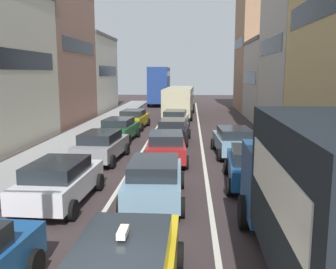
{
  "coord_description": "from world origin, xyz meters",
  "views": [
    {
      "loc": [
        1.03,
        -4.76,
        4.37
      ],
      "look_at": [
        0.0,
        12.0,
        1.6
      ],
      "focal_mm": 40.25,
      "sensor_mm": 36.0,
      "label": 1
    }
  ],
  "objects_px": {
    "wagon_left_lane_second": "(60,181)",
    "wagon_right_lane_far": "(234,141)",
    "sedan_right_lane_behind_truck": "(252,165)",
    "bus_far_queue_secondary": "(160,84)",
    "coupe_centre_lane_fourth": "(173,130)",
    "sedan_left_lane_third": "(101,145)",
    "bus_mid_queue_primary": "(179,99)",
    "sedan_centre_lane_fifth": "(175,119)",
    "removalist_box_truck": "(327,197)",
    "sedan_left_lane_fifth": "(134,118)",
    "hatchback_centre_lane_third": "(166,146)",
    "sedan_left_lane_fourth": "(119,129)",
    "sedan_centre_lane_second": "(154,179)"
  },
  "relations": [
    {
      "from": "hatchback_centre_lane_third",
      "to": "bus_mid_queue_primary",
      "type": "bearing_deg",
      "value": -3.62
    },
    {
      "from": "hatchback_centre_lane_third",
      "to": "coupe_centre_lane_fourth",
      "type": "relative_size",
      "value": 1.01
    },
    {
      "from": "sedan_centre_lane_fifth",
      "to": "sedan_left_lane_fifth",
      "type": "height_order",
      "value": "same"
    },
    {
      "from": "sedan_left_lane_fifth",
      "to": "sedan_right_lane_behind_truck",
      "type": "relative_size",
      "value": 1.0
    },
    {
      "from": "sedan_centre_lane_second",
      "to": "sedan_left_lane_third",
      "type": "xyz_separation_m",
      "value": [
        -3.21,
        5.8,
        0.0
      ]
    },
    {
      "from": "sedan_right_lane_behind_truck",
      "to": "removalist_box_truck",
      "type": "bearing_deg",
      "value": -174.62
    },
    {
      "from": "hatchback_centre_lane_third",
      "to": "wagon_right_lane_far",
      "type": "distance_m",
      "value": 3.91
    },
    {
      "from": "sedan_left_lane_fifth",
      "to": "sedan_centre_lane_fifth",
      "type": "bearing_deg",
      "value": -88.97
    },
    {
      "from": "bus_mid_queue_primary",
      "to": "removalist_box_truck",
      "type": "bearing_deg",
      "value": -170.89
    },
    {
      "from": "sedan_left_lane_third",
      "to": "coupe_centre_lane_fourth",
      "type": "relative_size",
      "value": 1.01
    },
    {
      "from": "removalist_box_truck",
      "to": "sedan_centre_lane_fifth",
      "type": "relative_size",
      "value": 1.76
    },
    {
      "from": "sedan_left_lane_third",
      "to": "sedan_left_lane_fifth",
      "type": "height_order",
      "value": "same"
    },
    {
      "from": "bus_mid_queue_primary",
      "to": "sedan_left_lane_fourth",
      "type": "bearing_deg",
      "value": 167.63
    },
    {
      "from": "removalist_box_truck",
      "to": "bus_far_queue_secondary",
      "type": "relative_size",
      "value": 0.73
    },
    {
      "from": "coupe_centre_lane_fourth",
      "to": "removalist_box_truck",
      "type": "bearing_deg",
      "value": -164.35
    },
    {
      "from": "coupe_centre_lane_fourth",
      "to": "sedan_centre_lane_fifth",
      "type": "bearing_deg",
      "value": 3.47
    },
    {
      "from": "sedan_left_lane_fifth",
      "to": "sedan_right_lane_behind_truck",
      "type": "distance_m",
      "value": 16.3
    },
    {
      "from": "sedan_left_lane_fifth",
      "to": "bus_mid_queue_primary",
      "type": "distance_m",
      "value": 8.8
    },
    {
      "from": "sedan_left_lane_third",
      "to": "sedan_left_lane_fifth",
      "type": "xyz_separation_m",
      "value": [
        -0.08,
        11.1,
        0.0
      ]
    },
    {
      "from": "sedan_left_lane_third",
      "to": "bus_far_queue_secondary",
      "type": "distance_m",
      "value": 33.71
    },
    {
      "from": "sedan_right_lane_behind_truck",
      "to": "bus_far_queue_secondary",
      "type": "distance_m",
      "value": 37.96
    },
    {
      "from": "wagon_left_lane_second",
      "to": "sedan_centre_lane_second",
      "type": "bearing_deg",
      "value": -81.2
    },
    {
      "from": "sedan_centre_lane_second",
      "to": "sedan_left_lane_fourth",
      "type": "xyz_separation_m",
      "value": [
        -3.38,
        11.38,
        0.0
      ]
    },
    {
      "from": "removalist_box_truck",
      "to": "wagon_left_lane_second",
      "type": "bearing_deg",
      "value": 57.55
    },
    {
      "from": "wagon_left_lane_second",
      "to": "wagon_right_lane_far",
      "type": "height_order",
      "value": "same"
    },
    {
      "from": "removalist_box_truck",
      "to": "sedan_centre_lane_fifth",
      "type": "distance_m",
      "value": 22.2
    },
    {
      "from": "sedan_right_lane_behind_truck",
      "to": "bus_mid_queue_primary",
      "type": "relative_size",
      "value": 0.42
    },
    {
      "from": "sedan_centre_lane_second",
      "to": "sedan_right_lane_behind_truck",
      "type": "xyz_separation_m",
      "value": [
        3.63,
        2.15,
        0.0
      ]
    },
    {
      "from": "removalist_box_truck",
      "to": "bus_mid_queue_primary",
      "type": "relative_size",
      "value": 0.73
    },
    {
      "from": "bus_mid_queue_primary",
      "to": "bus_far_queue_secondary",
      "type": "bearing_deg",
      "value": 14.28
    },
    {
      "from": "sedan_left_lane_fourth",
      "to": "wagon_right_lane_far",
      "type": "distance_m",
      "value": 7.88
    },
    {
      "from": "removalist_box_truck",
      "to": "sedan_right_lane_behind_truck",
      "type": "distance_m",
      "value": 7.32
    },
    {
      "from": "removalist_box_truck",
      "to": "sedan_right_lane_behind_truck",
      "type": "height_order",
      "value": "removalist_box_truck"
    },
    {
      "from": "removalist_box_truck",
      "to": "coupe_centre_lane_fourth",
      "type": "bearing_deg",
      "value": 14.41
    },
    {
      "from": "sedan_centre_lane_fifth",
      "to": "wagon_right_lane_far",
      "type": "distance_m",
      "value": 9.84
    },
    {
      "from": "sedan_left_lane_third",
      "to": "coupe_centre_lane_fourth",
      "type": "xyz_separation_m",
      "value": [
        3.32,
        5.27,
        0.0
      ]
    },
    {
      "from": "wagon_left_lane_second",
      "to": "sedan_centre_lane_fifth",
      "type": "height_order",
      "value": "same"
    },
    {
      "from": "coupe_centre_lane_fourth",
      "to": "bus_far_queue_secondary",
      "type": "xyz_separation_m",
      "value": [
        -3.22,
        28.38,
        2.03
      ]
    },
    {
      "from": "removalist_box_truck",
      "to": "sedan_left_lane_fourth",
      "type": "bearing_deg",
      "value": 25.08
    },
    {
      "from": "coupe_centre_lane_fourth",
      "to": "sedan_centre_lane_fifth",
      "type": "relative_size",
      "value": 0.99
    },
    {
      "from": "sedan_centre_lane_fifth",
      "to": "bus_far_queue_secondary",
      "type": "relative_size",
      "value": 0.42
    },
    {
      "from": "wagon_right_lane_far",
      "to": "bus_far_queue_secondary",
      "type": "xyz_separation_m",
      "value": [
        -6.63,
        31.89,
        2.03
      ]
    },
    {
      "from": "sedan_left_lane_third",
      "to": "hatchback_centre_lane_third",
      "type": "bearing_deg",
      "value": -86.83
    },
    {
      "from": "sedan_centre_lane_second",
      "to": "removalist_box_truck",
      "type": "bearing_deg",
      "value": -144.18
    },
    {
      "from": "sedan_left_lane_third",
      "to": "sedan_left_lane_fifth",
      "type": "relative_size",
      "value": 1.0
    },
    {
      "from": "wagon_left_lane_second",
      "to": "coupe_centre_lane_fourth",
      "type": "bearing_deg",
      "value": -13.98
    },
    {
      "from": "sedan_centre_lane_second",
      "to": "hatchback_centre_lane_third",
      "type": "xyz_separation_m",
      "value": [
        0.02,
        5.79,
        0.0
      ]
    },
    {
      "from": "sedan_centre_lane_fifth",
      "to": "sedan_right_lane_behind_truck",
      "type": "relative_size",
      "value": 1.0
    },
    {
      "from": "removalist_box_truck",
      "to": "bus_far_queue_secondary",
      "type": "bearing_deg",
      "value": 10.17
    },
    {
      "from": "removalist_box_truck",
      "to": "wagon_right_lane_far",
      "type": "bearing_deg",
      "value": 2.95
    }
  ]
}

